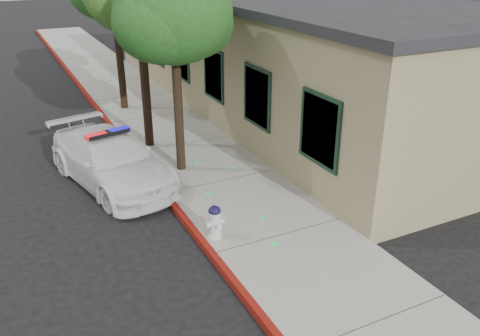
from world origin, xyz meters
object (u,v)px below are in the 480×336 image
police_car (111,160)px  fire_hydrant (215,221)px  street_tree_near (174,18)px  clapboard_building (276,50)px

police_car → fire_hydrant: 4.09m
fire_hydrant → police_car: bearing=101.6°
police_car → street_tree_near: size_ratio=0.92×
clapboard_building → street_tree_near: bearing=-140.1°
street_tree_near → police_car: bearing=172.8°
police_car → fire_hydrant: police_car is taller
police_car → street_tree_near: (1.85, -0.23, 3.49)m
police_car → fire_hydrant: size_ratio=6.68×
police_car → fire_hydrant: (1.25, -3.89, -0.15)m
police_car → fire_hydrant: bearing=-85.4°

